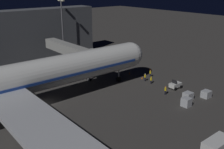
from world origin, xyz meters
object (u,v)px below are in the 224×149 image
object	(u,v)px
baggage_container_near_belt	(206,94)
baggage_container_far_row	(188,96)
apron_floodlight_mast	(62,25)
traffic_cone_nose_starboard	(129,73)
ground_crew_near_nose_gear	(165,90)
ground_crew_under_port_wing	(150,73)
ground_crew_by_tug	(151,80)
ground_crew_marshaller_fwd	(145,77)
jet_bridge	(73,51)
traffic_cone_nose_port	(142,78)
baggage_container_mid_row	(186,102)
pushback_tug	(175,85)

from	to	relation	value
baggage_container_near_belt	baggage_container_far_row	bearing A→B (deg)	63.12
apron_floodlight_mast	traffic_cone_nose_starboard	world-z (taller)	apron_floodlight_mast
ground_crew_near_nose_gear	traffic_cone_nose_starboard	distance (m)	14.46
ground_crew_under_port_wing	ground_crew_by_tug	world-z (taller)	ground_crew_under_port_wing
ground_crew_marshaller_fwd	ground_crew_under_port_wing	xyz separation A→B (m)	(1.15, -3.01, -0.01)
apron_floodlight_mast	ground_crew_near_nose_gear	world-z (taller)	apron_floodlight_mast
jet_bridge	traffic_cone_nose_port	distance (m)	18.08
jet_bridge	baggage_container_far_row	bearing A→B (deg)	-162.41
jet_bridge	traffic_cone_nose_port	world-z (taller)	jet_bridge
baggage_container_far_row	ground_crew_under_port_wing	world-z (taller)	ground_crew_under_port_wing
ground_crew_under_port_wing	apron_floodlight_mast	bearing A→B (deg)	14.91
ground_crew_marshaller_fwd	traffic_cone_nose_starboard	distance (m)	6.05
baggage_container_near_belt	ground_crew_by_tug	distance (m)	12.52
baggage_container_near_belt	ground_crew_near_nose_gear	distance (m)	8.00
ground_crew_marshaller_fwd	traffic_cone_nose_starboard	size ratio (longest dim) A/B	3.37
baggage_container_far_row	ground_crew_by_tug	world-z (taller)	ground_crew_by_tug
baggage_container_far_row	ground_crew_by_tug	size ratio (longest dim) A/B	0.99
baggage_container_mid_row	ground_crew_near_nose_gear	world-z (taller)	ground_crew_near_nose_gear
ground_crew_near_nose_gear	ground_crew_marshaller_fwd	distance (m)	8.50
jet_bridge	ground_crew_near_nose_gear	distance (m)	24.97
pushback_tug	baggage_container_mid_row	world-z (taller)	pushback_tug
jet_bridge	traffic_cone_nose_port	size ratio (longest dim) A/B	38.99
apron_floodlight_mast	baggage_container_far_row	world-z (taller)	apron_floodlight_mast
ground_crew_near_nose_gear	ground_crew_by_tug	world-z (taller)	ground_crew_near_nose_gear
ground_crew_marshaller_fwd	traffic_cone_nose_starboard	world-z (taller)	ground_crew_marshaller_fwd
baggage_container_near_belt	ground_crew_marshaller_fwd	xyz separation A→B (m)	(14.21, 2.63, 0.31)
ground_crew_by_tug	traffic_cone_nose_starboard	bearing A→B (deg)	-5.87
jet_bridge	baggage_container_near_belt	xyz separation A→B (m)	(-29.52, -12.33, -5.12)
jet_bridge	ground_crew_marshaller_fwd	world-z (taller)	jet_bridge
apron_floodlight_mast	traffic_cone_nose_port	size ratio (longest dim) A/B	31.68
baggage_container_near_belt	ground_crew_by_tug	world-z (taller)	ground_crew_by_tug
jet_bridge	baggage_container_mid_row	xyz separation A→B (m)	(-29.40, -5.91, -5.01)
pushback_tug	traffic_cone_nose_starboard	distance (m)	13.29
ground_crew_near_nose_gear	ground_crew_by_tug	bearing A→B (deg)	-21.30
ground_crew_near_nose_gear	ground_crew_marshaller_fwd	bearing A→B (deg)	-17.39
pushback_tug	baggage_container_far_row	xyz separation A→B (m)	(-5.15, 2.71, -0.07)
jet_bridge	apron_floodlight_mast	distance (m)	15.51
pushback_tug	ground_crew_by_tug	size ratio (longest dim) A/B	1.55
baggage_container_near_belt	ground_crew_marshaller_fwd	bearing A→B (deg)	10.50
baggage_container_far_row	ground_crew_by_tug	distance (m)	10.44
pushback_tug	apron_floodlight_mast	bearing A→B (deg)	9.75
jet_bridge	ground_crew_marshaller_fwd	bearing A→B (deg)	-147.67
pushback_tug	jet_bridge	bearing A→B (deg)	26.99
jet_bridge	ground_crew_near_nose_gear	world-z (taller)	jet_bridge
baggage_container_near_belt	ground_crew_near_nose_gear	xyz separation A→B (m)	(6.10, 5.18, 0.29)
traffic_cone_nose_starboard	ground_crew_marshaller_fwd	bearing A→B (deg)	173.70
baggage_container_near_belt	traffic_cone_nose_starboard	distance (m)	20.27
baggage_container_near_belt	baggage_container_mid_row	distance (m)	6.42
ground_crew_marshaller_fwd	pushback_tug	bearing A→B (deg)	-166.02
ground_crew_marshaller_fwd	ground_crew_by_tug	size ratio (longest dim) A/B	1.05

